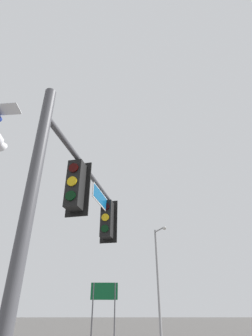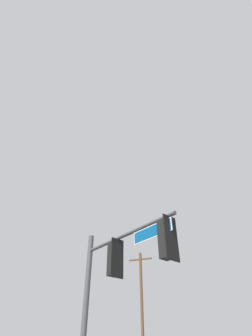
% 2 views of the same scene
% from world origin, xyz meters
% --- Properties ---
extents(signal_pole_near, '(4.41, 1.32, 5.52)m').
position_xyz_m(signal_pole_near, '(-4.45, -5.57, 3.80)').
color(signal_pole_near, '#47474C').
rests_on(signal_pole_near, ground_plane).
extents(utility_pole, '(2.16, 0.76, 9.61)m').
position_xyz_m(utility_pole, '(-12.75, 8.38, 5.04)').
color(utility_pole, brown).
rests_on(utility_pole, ground_plane).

